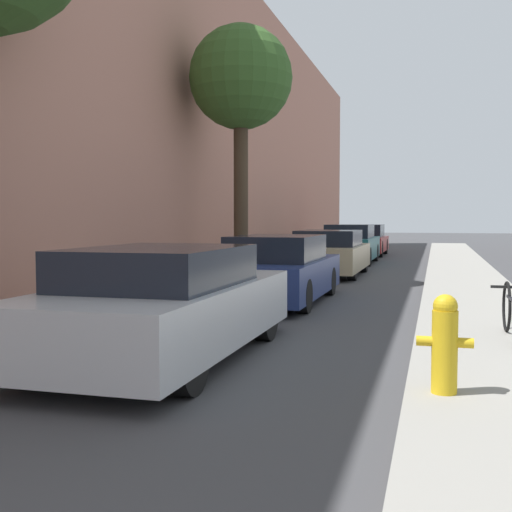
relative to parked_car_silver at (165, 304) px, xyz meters
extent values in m
plane|color=#3D3D3F|center=(0.91, 8.56, -0.65)|extent=(120.00, 120.00, 0.00)
cube|color=gray|center=(-1.99, 8.56, -0.59)|extent=(2.00, 52.00, 0.12)
cube|color=gray|center=(3.81, 8.56, -0.59)|extent=(2.00, 52.00, 0.12)
cube|color=tan|center=(-3.34, 8.56, 4.05)|extent=(0.70, 52.00, 9.41)
cylinder|color=black|center=(-0.82, 1.46, -0.30)|extent=(0.22, 0.71, 0.71)
cylinder|color=black|center=(0.82, 1.46, -0.30)|extent=(0.22, 0.71, 0.71)
cylinder|color=black|center=(-0.82, -1.38, -0.30)|extent=(0.22, 0.71, 0.71)
cylinder|color=black|center=(0.82, -1.38, -0.30)|extent=(0.22, 0.71, 0.71)
cube|color=silver|center=(0.00, 0.04, -0.11)|extent=(1.87, 4.58, 0.69)
cube|color=black|center=(0.00, -0.14, 0.46)|extent=(1.65, 2.38, 0.44)
cylinder|color=black|center=(-0.70, 6.79, -0.35)|extent=(0.22, 0.61, 0.61)
cylinder|color=black|center=(0.84, 6.79, -0.35)|extent=(0.22, 0.61, 0.61)
cylinder|color=black|center=(-0.70, 4.02, -0.35)|extent=(0.22, 0.61, 0.61)
cylinder|color=black|center=(0.84, 4.02, -0.35)|extent=(0.22, 0.61, 0.61)
cube|color=navy|center=(0.07, 5.41, -0.15)|extent=(1.75, 4.47, 0.68)
cube|color=black|center=(0.07, 5.23, 0.43)|extent=(1.54, 2.32, 0.48)
cylinder|color=black|center=(-0.75, 12.98, -0.32)|extent=(0.22, 0.68, 0.68)
cylinder|color=black|center=(0.91, 12.98, -0.32)|extent=(0.22, 0.68, 0.68)
cylinder|color=black|center=(-0.75, 10.23, -0.32)|extent=(0.22, 0.68, 0.68)
cylinder|color=black|center=(0.91, 10.23, -0.32)|extent=(0.22, 0.68, 0.68)
cube|color=tan|center=(0.08, 11.60, -0.12)|extent=(1.88, 4.43, 0.69)
cube|color=black|center=(0.08, 11.43, 0.44)|extent=(1.66, 2.30, 0.45)
cylinder|color=black|center=(-0.76, 18.25, -0.32)|extent=(0.22, 0.67, 0.67)
cylinder|color=black|center=(0.79, 18.25, -0.32)|extent=(0.22, 0.67, 0.67)
cylinder|color=black|center=(-0.76, 15.41, -0.32)|extent=(0.22, 0.67, 0.67)
cylinder|color=black|center=(0.79, 15.41, -0.32)|extent=(0.22, 0.67, 0.67)
cube|color=#1E6066|center=(0.01, 16.83, -0.09)|extent=(1.76, 4.59, 0.77)
cube|color=black|center=(0.01, 16.65, 0.54)|extent=(1.55, 2.38, 0.49)
cylinder|color=black|center=(-0.76, 23.39, -0.30)|extent=(0.22, 0.71, 0.71)
cylinder|color=black|center=(0.78, 23.39, -0.30)|extent=(0.22, 0.71, 0.71)
cylinder|color=black|center=(-0.76, 20.67, -0.30)|extent=(0.22, 0.71, 0.71)
cylinder|color=black|center=(0.78, 20.67, -0.30)|extent=(0.22, 0.71, 0.71)
cube|color=maroon|center=(0.01, 22.03, -0.14)|extent=(1.75, 4.38, 0.64)
cube|color=black|center=(0.01, 21.86, 0.46)|extent=(1.54, 2.28, 0.56)
cylinder|color=#423323|center=(-1.57, 8.16, 1.60)|extent=(0.35, 0.35, 4.27)
sphere|color=#335623|center=(-1.57, 8.16, 4.43)|extent=(2.52, 2.52, 2.52)
cylinder|color=gold|center=(3.15, -1.09, -0.17)|extent=(0.22, 0.22, 0.74)
sphere|color=gold|center=(3.15, -1.09, 0.24)|extent=(0.21, 0.21, 0.21)
cylinder|color=gold|center=(2.97, -1.09, -0.08)|extent=(0.15, 0.09, 0.09)
cylinder|color=gold|center=(3.32, -1.09, -0.08)|extent=(0.15, 0.09, 0.09)
torus|color=black|center=(4.00, 2.33, -0.19)|extent=(0.06, 0.69, 0.69)
cube|color=black|center=(4.01, 1.83, -0.03)|extent=(0.06, 0.84, 0.04)
cube|color=black|center=(4.00, 2.25, 0.09)|extent=(0.44, 0.05, 0.04)
camera|label=1|loc=(3.06, -6.93, 1.01)|focal=45.00mm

